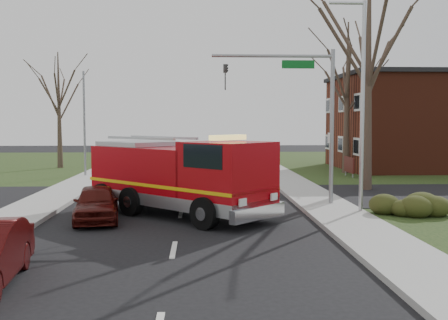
{
  "coord_description": "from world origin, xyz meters",
  "views": [
    {
      "loc": [
        0.74,
        -20.96,
        3.72
      ],
      "look_at": [
        1.85,
        2.21,
        2.0
      ],
      "focal_mm": 42.0,
      "sensor_mm": 36.0,
      "label": 1
    }
  ],
  "objects": [
    {
      "name": "bare_tree_left",
      "position": [
        -10.0,
        20.0,
        5.56
      ],
      "size": [
        4.5,
        4.5,
        9.0
      ],
      "color": "#392921",
      "rests_on": "ground"
    },
    {
      "name": "bare_tree_far",
      "position": [
        11.0,
        15.0,
        6.49
      ],
      "size": [
        5.25,
        5.25,
        10.5
      ],
      "color": "#392921",
      "rests_on": "ground"
    },
    {
      "name": "utility_pole_far",
      "position": [
        -6.8,
        14.0,
        3.5
      ],
      "size": [
        0.14,
        0.14,
        7.0
      ],
      "primitive_type": "cylinder",
      "color": "gray",
      "rests_on": "ground"
    },
    {
      "name": "streetlight_pole",
      "position": [
        7.14,
        -0.5,
        4.55
      ],
      "size": [
        1.48,
        0.16,
        8.4
      ],
      "color": "#B7BABF",
      "rests_on": "ground"
    },
    {
      "name": "hedge_corner",
      "position": [
        9.0,
        -1.0,
        0.58
      ],
      "size": [
        2.8,
        2.0,
        0.9
      ],
      "primitive_type": "ellipsoid",
      "color": "#2C3413",
      "rests_on": "lawn_right"
    },
    {
      "name": "sidewalk_left",
      "position": [
        -6.2,
        0.0,
        0.07
      ],
      "size": [
        2.4,
        80.0,
        0.15
      ],
      "primitive_type": "cube",
      "color": "#A0A09A",
      "rests_on": "ground"
    },
    {
      "name": "sidewalk_right",
      "position": [
        6.2,
        0.0,
        0.07
      ],
      "size": [
        2.4,
        80.0,
        0.15
      ],
      "primitive_type": "cube",
      "color": "#A0A09A",
      "rests_on": "ground"
    },
    {
      "name": "ground",
      "position": [
        0.0,
        0.0,
        0.0
      ],
      "size": [
        120.0,
        120.0,
        0.0
      ],
      "primitive_type": "plane",
      "color": "black",
      "rests_on": "ground"
    },
    {
      "name": "traffic_signal_mast",
      "position": [
        5.21,
        1.5,
        4.71
      ],
      "size": [
        5.29,
        0.18,
        6.8
      ],
      "color": "gray",
      "rests_on": "ground"
    },
    {
      "name": "brick_building",
      "position": [
        19.0,
        18.0,
        3.66
      ],
      "size": [
        15.4,
        10.4,
        7.25
      ],
      "color": "maroon",
      "rests_on": "ground"
    },
    {
      "name": "health_center_sign",
      "position": [
        10.5,
        12.5,
        0.88
      ],
      "size": [
        0.12,
        2.0,
        1.4
      ],
      "color": "#461410",
      "rests_on": "ground"
    },
    {
      "name": "fire_engine",
      "position": [
        -0.01,
        -0.39,
        1.46
      ],
      "size": [
        7.62,
        7.55,
        3.23
      ],
      "rotation": [
        0.0,
        0.0,
        0.8
      ],
      "color": "#9E070E",
      "rests_on": "ground"
    },
    {
      "name": "parked_car_maroon",
      "position": [
        -3.09,
        -1.41,
        0.67
      ],
      "size": [
        2.18,
        4.15,
        1.34
      ],
      "primitive_type": "imported",
      "rotation": [
        0.0,
        0.0,
        0.16
      ],
      "color": "#440E0A",
      "rests_on": "ground"
    },
    {
      "name": "bare_tree_near",
      "position": [
        9.5,
        6.0,
        7.41
      ],
      "size": [
        6.0,
        6.0,
        12.0
      ],
      "color": "#392921",
      "rests_on": "ground"
    }
  ]
}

